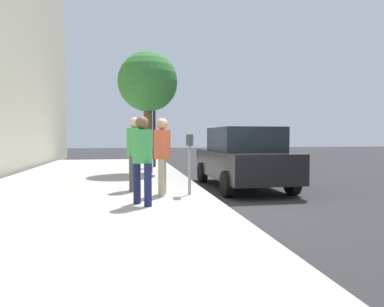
{
  "coord_description": "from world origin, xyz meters",
  "views": [
    {
      "loc": [
        -7.29,
        1.87,
        1.51
      ],
      "look_at": [
        0.71,
        0.45,
        1.11
      ],
      "focal_mm": 32.61,
      "sensor_mm": 36.0,
      "label": 1
    }
  ],
  "objects": [
    {
      "name": "parking_meter",
      "position": [
        0.7,
        0.51,
        1.17
      ],
      "size": [
        0.36,
        0.12,
        1.41
      ],
      "color": "gray",
      "rests_on": "sidewalk_slab"
    },
    {
      "name": "sidewalk_slab",
      "position": [
        0.0,
        3.0,
        0.07
      ],
      "size": [
        28.0,
        6.0,
        0.15
      ],
      "primitive_type": "cube",
      "color": "#A8A59E",
      "rests_on": "ground_plane"
    },
    {
      "name": "street_tree",
      "position": [
        5.83,
        1.22,
        3.5
      ],
      "size": [
        2.22,
        2.22,
        4.5
      ],
      "color": "brown",
      "rests_on": "sidewalk_slab"
    },
    {
      "name": "parked_sedan_near",
      "position": [
        2.42,
        -1.35,
        0.89
      ],
      "size": [
        4.42,
        2.01,
        1.77
      ],
      "color": "black",
      "rests_on": "ground_plane"
    },
    {
      "name": "traffic_signal",
      "position": [
        8.29,
        0.72,
        2.58
      ],
      "size": [
        0.24,
        0.44,
        3.6
      ],
      "color": "black",
      "rests_on": "sidewalk_slab"
    },
    {
      "name": "parking_officer",
      "position": [
        1.62,
        1.76,
        1.25
      ],
      "size": [
        0.53,
        0.4,
        1.85
      ],
      "rotation": [
        0.0,
        0.0,
        -1.93
      ],
      "color": "#47474C",
      "rests_on": "sidewalk_slab"
    },
    {
      "name": "pedestrian_bystander",
      "position": [
        -0.35,
        1.64,
        1.19
      ],
      "size": [
        0.48,
        0.38,
        1.76
      ],
      "rotation": [
        0.0,
        0.0,
        -1.01
      ],
      "color": "#191E4C",
      "rests_on": "sidewalk_slab"
    },
    {
      "name": "pedestrian_at_meter",
      "position": [
        0.73,
        1.15,
        1.2
      ],
      "size": [
        0.53,
        0.39,
        1.78
      ],
      "rotation": [
        0.0,
        0.0,
        -1.77
      ],
      "color": "tan",
      "rests_on": "sidewalk_slab"
    },
    {
      "name": "ground_plane",
      "position": [
        0.0,
        0.0,
        0.0
      ],
      "size": [
        80.0,
        80.0,
        0.0
      ],
      "primitive_type": "plane",
      "color": "#2B2B2D",
      "rests_on": "ground"
    }
  ]
}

